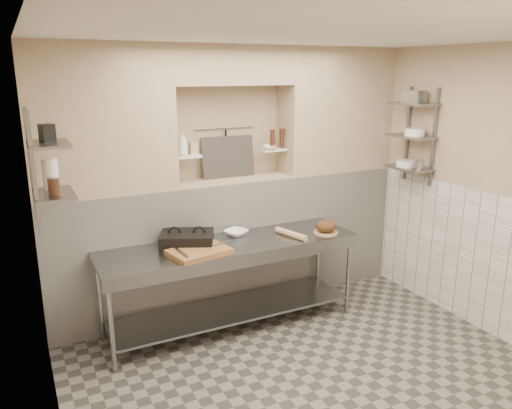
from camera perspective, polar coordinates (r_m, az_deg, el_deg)
floor at (r=4.54m, az=7.00°, el=-19.88°), size 4.00×3.90×0.10m
ceiling at (r=3.75m, az=8.48°, el=19.58°), size 4.00×3.90×0.10m
wall_left at (r=3.28m, az=-23.77°, el=-6.68°), size 0.10×3.90×2.80m
wall_right at (r=5.30m, az=26.38°, el=0.99°), size 0.10×3.90×2.80m
wall_back at (r=5.62m, az=-3.80°, el=3.25°), size 4.00×0.10×2.80m
backwall_lower at (r=5.58m, az=-2.67°, el=-4.27°), size 4.00×0.40×1.40m
alcove_sill at (r=5.39m, az=-2.77°, el=2.87°), size 1.30×0.40×0.02m
backwall_pillar_left at (r=4.91m, az=-17.35°, el=9.18°), size 1.35×0.40×1.40m
backwall_pillar_right at (r=5.94m, az=9.12°, el=10.57°), size 1.35×0.40×1.40m
backwall_header at (r=5.27m, az=-2.93°, el=15.63°), size 1.30×0.40×0.40m
wainscot_left at (r=3.59m, az=-21.56°, el=-17.03°), size 0.02×3.90×1.40m
wainscot_right at (r=5.45m, az=25.14°, el=-6.23°), size 0.02×3.90×1.40m
alcove_shelf_left at (r=5.16m, az=-7.92°, el=5.48°), size 0.28×0.16×0.02m
alcove_shelf_right at (r=5.55m, az=1.95°, el=6.29°), size 0.28×0.16×0.02m
utensil_rail at (r=5.46m, az=-3.57°, el=8.76°), size 0.70×0.02×0.02m
hanging_steel at (r=5.46m, az=-3.45°, el=6.97°), size 0.02×0.02×0.30m
splash_panel at (r=5.44m, az=-3.22°, el=5.44°), size 0.60×0.08×0.45m
shelf_rail_left_a at (r=4.39m, az=-24.32°, el=3.96°), size 0.03×0.03×0.95m
shelf_rail_left_b at (r=4.00m, az=-24.03°, el=3.02°), size 0.03×0.03×0.95m
wall_shelf_left_lower at (r=4.24m, az=-22.08°, el=1.07°), size 0.30×0.50×0.02m
wall_shelf_left_upper at (r=4.17m, az=-22.62°, el=6.41°), size 0.30×0.50×0.03m
shelf_rail_right_a at (r=5.99m, az=16.95°, el=7.74°), size 0.03×0.03×1.05m
shelf_rail_right_b at (r=5.71m, az=19.69°, el=7.19°), size 0.03×0.03×1.05m
wall_shelf_right_lower at (r=5.81m, az=17.05°, el=4.02°), size 0.30×0.50×0.02m
wall_shelf_right_mid at (r=5.76m, az=17.32°, el=7.44°), size 0.30×0.50×0.02m
wall_shelf_right_upper at (r=5.73m, az=17.59°, el=10.91°), size 0.30×0.50×0.03m
prep_table at (r=5.02m, az=-2.83°, el=-7.25°), size 2.60×0.70×0.90m
panini_press at (r=4.87m, az=-7.88°, el=-3.98°), size 0.60×0.54×0.14m
cutting_board at (r=4.66m, az=-6.52°, el=-5.38°), size 0.60×0.48×0.05m
knife_blade at (r=4.79m, az=-3.96°, el=-4.45°), size 0.23×0.11×0.01m
tongs at (r=4.56m, az=-8.45°, el=-5.47°), size 0.05×0.26×0.02m
mixing_bowl at (r=5.16m, az=-2.28°, el=-3.24°), size 0.30×0.30×0.06m
rolling_pin at (r=5.12m, az=4.02°, el=-3.37°), size 0.17×0.41×0.06m
bread_board at (r=5.28m, az=7.96°, el=-3.18°), size 0.25×0.25×0.01m
bread_loaf at (r=5.26m, az=7.99°, el=-2.44°), size 0.21×0.21×0.13m
bottle_soap at (r=5.09m, az=-8.36°, el=6.88°), size 0.11×0.11×0.25m
jar_alcove at (r=5.20m, az=-7.15°, el=6.43°), size 0.08×0.08×0.13m
bowl_alcove at (r=5.47m, az=1.51°, el=6.54°), size 0.19×0.19×0.05m
condiment_a at (r=5.58m, az=2.98°, el=7.57°), size 0.06×0.06×0.22m
condiment_b at (r=5.52m, az=1.89°, el=7.48°), size 0.05×0.05×0.21m
condiment_c at (r=5.63m, az=3.03°, el=7.18°), size 0.07×0.07×0.13m
jug_left at (r=4.37m, az=-22.45°, el=3.27°), size 0.12×0.12×0.25m
jar_left at (r=4.15m, az=-22.10°, el=1.91°), size 0.09×0.09×0.13m
box_left_upper at (r=4.19m, az=-22.77°, el=7.55°), size 0.13×0.13×0.14m
bowl_right at (r=5.84m, az=16.72°, el=4.54°), size 0.21×0.21×0.06m
canister_right at (r=5.69m, az=18.18°, el=4.33°), size 0.10×0.10×0.10m
bowl_right_mid at (r=5.72m, az=17.67°, el=7.89°), size 0.21×0.21×0.08m
basket_right at (r=5.72m, az=17.65°, el=11.67°), size 0.20×0.23×0.13m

